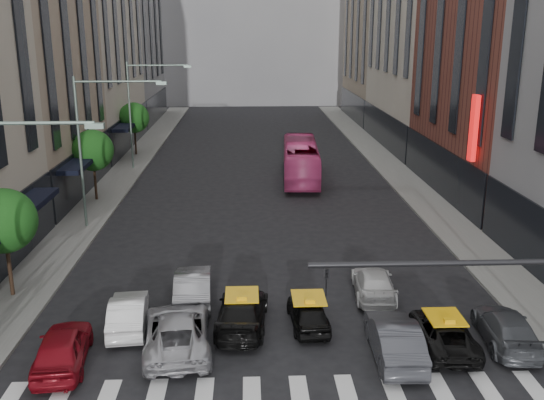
{
  "coord_description": "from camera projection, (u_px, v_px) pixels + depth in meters",
  "views": [
    {
      "loc": [
        -1.04,
        -15.77,
        11.79
      ],
      "look_at": [
        0.07,
        11.67,
        4.0
      ],
      "focal_mm": 40.0,
      "sensor_mm": 36.0,
      "label": 1
    }
  ],
  "objects": [
    {
      "name": "sidewalk_left",
      "position": [
        113.0,
        186.0,
        46.78
      ],
      "size": [
        3.0,
        96.0,
        0.15
      ],
      "primitive_type": "cube",
      "color": "slate",
      "rests_on": "ground"
    },
    {
      "name": "sidewalk_right",
      "position": [
        407.0,
        183.0,
        47.68
      ],
      "size": [
        3.0,
        96.0,
        0.15
      ],
      "primitive_type": "cube",
      "color": "slate",
      "rests_on": "ground"
    },
    {
      "name": "building_left_b",
      "position": [
        13.0,
        25.0,
        41.39
      ],
      "size": [
        8.0,
        16.0,
        24.0
      ],
      "primitive_type": "cube",
      "color": "tan",
      "rests_on": "ground"
    },
    {
      "name": "building_left_d",
      "position": [
        119.0,
        2.0,
        76.14
      ],
      "size": [
        8.0,
        18.0,
        30.0
      ],
      "primitive_type": "cube",
      "color": "gray",
      "rests_on": "ground"
    },
    {
      "name": "building_right_b",
      "position": [
        509.0,
        10.0,
        41.48
      ],
      "size": [
        8.0,
        18.0,
        26.0
      ],
      "primitive_type": "cube",
      "color": "brown",
      "rests_on": "ground"
    },
    {
      "name": "building_right_d",
      "position": [
        387.0,
        11.0,
        77.74
      ],
      "size": [
        8.0,
        18.0,
        28.0
      ],
      "primitive_type": "cube",
      "color": "tan",
      "rests_on": "ground"
    },
    {
      "name": "tree_near",
      "position": [
        4.0,
        221.0,
        26.57
      ],
      "size": [
        2.88,
        2.88,
        4.95
      ],
      "color": "black",
      "rests_on": "sidewalk_left"
    },
    {
      "name": "tree_mid",
      "position": [
        93.0,
        150.0,
        41.95
      ],
      "size": [
        2.88,
        2.88,
        4.95
      ],
      "color": "black",
      "rests_on": "sidewalk_left"
    },
    {
      "name": "tree_far",
      "position": [
        134.0,
        118.0,
        57.33
      ],
      "size": [
        2.88,
        2.88,
        4.95
      ],
      "color": "black",
      "rests_on": "sidewalk_left"
    },
    {
      "name": "streetlamp_mid",
      "position": [
        95.0,
        132.0,
        35.64
      ],
      "size": [
        5.38,
        0.25,
        9.0
      ],
      "color": "gray",
      "rests_on": "sidewalk_left"
    },
    {
      "name": "streetlamp_far",
      "position": [
        141.0,
        101.0,
        51.02
      ],
      "size": [
        5.38,
        0.25,
        9.0
      ],
      "color": "gray",
      "rests_on": "sidewalk_left"
    },
    {
      "name": "liberty_sign",
      "position": [
        474.0,
        128.0,
        36.49
      ],
      "size": [
        0.3,
        0.7,
        4.0
      ],
      "color": "red",
      "rests_on": "ground"
    },
    {
      "name": "car_red",
      "position": [
        62.0,
        347.0,
        21.79
      ],
      "size": [
        2.18,
        4.45,
        1.46
      ],
      "primitive_type": "imported",
      "rotation": [
        0.0,
        0.0,
        3.25
      ],
      "color": "maroon",
      "rests_on": "ground"
    },
    {
      "name": "car_white_front",
      "position": [
        128.0,
        313.0,
        24.59
      ],
      "size": [
        1.84,
        4.21,
        1.34
      ],
      "primitive_type": "imported",
      "rotation": [
        0.0,
        0.0,
        3.25
      ],
      "color": "white",
      "rests_on": "ground"
    },
    {
      "name": "car_silver",
      "position": [
        177.0,
        331.0,
        23.0
      ],
      "size": [
        2.96,
        5.5,
        1.47
      ],
      "primitive_type": "imported",
      "rotation": [
        0.0,
        0.0,
        3.24
      ],
      "color": "#A5A5AA",
      "rests_on": "ground"
    },
    {
      "name": "taxi_left",
      "position": [
        242.0,
        311.0,
        24.65
      ],
      "size": [
        2.34,
        4.98,
        1.41
      ],
      "primitive_type": "imported",
      "rotation": [
        0.0,
        0.0,
        3.06
      ],
      "color": "black",
      "rests_on": "ground"
    },
    {
      "name": "taxi_center",
      "position": [
        308.0,
        312.0,
        24.75
      ],
      "size": [
        1.69,
        3.72,
        1.24
      ],
      "primitive_type": "imported",
      "rotation": [
        0.0,
        0.0,
        3.2
      ],
      "color": "black",
      "rests_on": "ground"
    },
    {
      "name": "car_grey_mid",
      "position": [
        395.0,
        339.0,
        22.35
      ],
      "size": [
        1.73,
        4.62,
        1.51
      ],
      "primitive_type": "imported",
      "rotation": [
        0.0,
        0.0,
        3.11
      ],
      "color": "#38393F",
      "rests_on": "ground"
    },
    {
      "name": "taxi_right",
      "position": [
        443.0,
        332.0,
        23.14
      ],
      "size": [
        2.28,
        4.5,
        1.22
      ],
      "primitive_type": "imported",
      "rotation": [
        0.0,
        0.0,
        3.08
      ],
      "color": "black",
      "rests_on": "ground"
    },
    {
      "name": "car_grey_curb",
      "position": [
        506.0,
        328.0,
        23.36
      ],
      "size": [
        2.26,
        4.64,
        1.3
      ],
      "primitive_type": "imported",
      "rotation": [
        0.0,
        0.0,
        3.04
      ],
      "color": "#484B50",
      "rests_on": "ground"
    },
    {
      "name": "car_row2_left",
      "position": [
        193.0,
        286.0,
        26.95
      ],
      "size": [
        1.84,
        4.61,
        1.49
      ],
      "primitive_type": "imported",
      "rotation": [
        0.0,
        0.0,
        3.2
      ],
      "color": "gray",
      "rests_on": "ground"
    },
    {
      "name": "car_row2_right",
      "position": [
        374.0,
        283.0,
        27.55
      ],
      "size": [
        2.13,
        4.5,
        1.27
      ],
      "primitive_type": "imported",
      "rotation": [
        0.0,
        0.0,
        3.06
      ],
      "color": "silver",
      "rests_on": "ground"
    },
    {
      "name": "bus",
      "position": [
        301.0,
        160.0,
        48.67
      ],
      "size": [
        3.29,
        11.42,
        3.14
      ],
      "primitive_type": "imported",
      "rotation": [
        0.0,
        0.0,
        3.08
      ],
      "color": "#C13872",
      "rests_on": "ground"
    }
  ]
}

